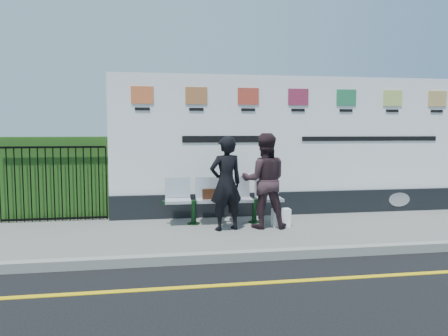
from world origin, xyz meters
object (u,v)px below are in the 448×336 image
object	(u,v)px
bench	(224,211)
woman_left	(226,183)
woman_right	(264,181)
billboard	(296,155)

from	to	relation	value
bench	woman_left	xyz separation A→B (m)	(-0.07, -0.57, 0.62)
bench	woman_right	world-z (taller)	woman_right
bench	woman_left	distance (m)	0.84
billboard	bench	world-z (taller)	billboard
billboard	bench	distance (m)	2.16
billboard	woman_left	distance (m)	2.27
billboard	bench	xyz separation A→B (m)	(-1.73, -0.76, -1.05)
woman_left	woman_right	bearing A→B (deg)	171.96
billboard	bench	size ratio (longest dim) A/B	3.46
billboard	woman_right	xyz separation A→B (m)	(-1.04, -1.24, -0.41)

